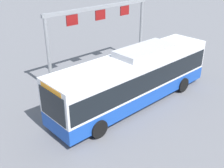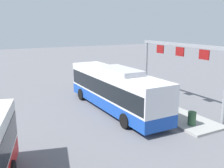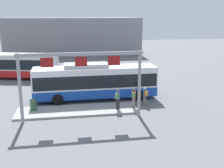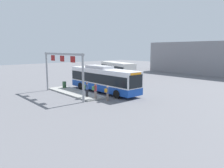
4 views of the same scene
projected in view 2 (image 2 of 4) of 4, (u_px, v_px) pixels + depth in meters
name	position (u px, v px, depth m)	size (l,w,h in m)	color
ground_plane	(115.00, 110.00, 20.15)	(120.00, 120.00, 0.00)	slate
platform_curb	(162.00, 109.00, 20.02)	(10.00, 2.80, 0.16)	#9E9E99
bus_main	(115.00, 88.00, 19.73)	(11.51, 2.80, 3.46)	#1947AD
person_boarding	(119.00, 85.00, 24.68)	(0.39, 0.56, 1.67)	slate
person_waiting_near	(132.00, 85.00, 23.95)	(0.43, 0.58, 1.67)	slate
person_waiting_mid	(142.00, 88.00, 22.83)	(0.55, 0.60, 1.67)	black
platform_sign_gantry	(179.00, 61.00, 20.28)	(9.30, 0.24, 5.20)	gray
trash_bin	(192.00, 118.00, 16.61)	(0.52, 0.52, 0.90)	#2D5133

